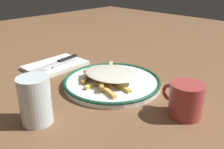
% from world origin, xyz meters
% --- Properties ---
extents(ground_plane, '(2.60, 2.60, 0.00)m').
position_xyz_m(ground_plane, '(0.00, 0.00, 0.00)').
color(ground_plane, brown).
extents(plate, '(0.30, 0.30, 0.02)m').
position_xyz_m(plate, '(0.00, 0.00, 0.01)').
color(plate, white).
rests_on(plate, ground_plane).
extents(fries_heap, '(0.19, 0.18, 0.03)m').
position_xyz_m(fries_heap, '(0.01, 0.01, 0.03)').
color(fries_heap, '#C58C3E').
rests_on(fries_heap, plate).
extents(napkin, '(0.15, 0.21, 0.01)m').
position_xyz_m(napkin, '(0.25, 0.04, 0.01)').
color(napkin, white).
rests_on(napkin, ground_plane).
extents(fork, '(0.03, 0.18, 0.01)m').
position_xyz_m(fork, '(0.22, 0.05, 0.01)').
color(fork, silver).
rests_on(fork, napkin).
extents(knife, '(0.04, 0.21, 0.01)m').
position_xyz_m(knife, '(0.26, 0.02, 0.02)').
color(knife, black).
rests_on(knife, napkin).
extents(water_glass, '(0.07, 0.07, 0.11)m').
position_xyz_m(water_glass, '(-0.02, 0.26, 0.06)').
color(water_glass, silver).
rests_on(water_glass, ground_plane).
extents(coffee_mug, '(0.11, 0.08, 0.08)m').
position_xyz_m(coffee_mug, '(-0.24, -0.00, 0.04)').
color(coffee_mug, '#A83C39').
rests_on(coffee_mug, ground_plane).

